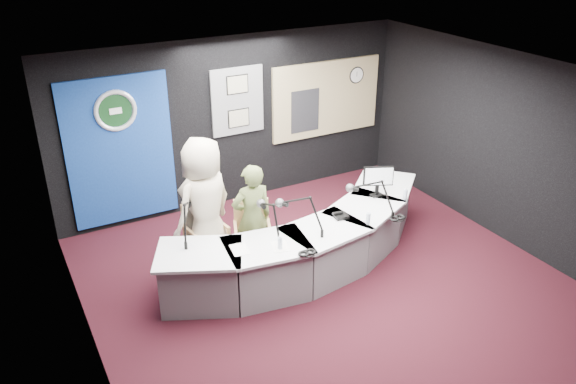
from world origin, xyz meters
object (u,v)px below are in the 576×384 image
armchair_right (253,240)px  person_woman (252,218)px  broadcast_desk (306,244)px  armchair_left (207,239)px  person_man (205,206)px

armchair_right → person_woman: person_woman is taller
broadcast_desk → armchair_left: (-1.20, 0.66, 0.08)m
armchair_right → person_woman: (0.00, -0.00, 0.34)m
broadcast_desk → person_woman: (-0.65, 0.35, 0.40)m
armchair_left → broadcast_desk: bearing=-37.3°
armchair_right → person_man: person_man is taller
armchair_left → armchair_right: bearing=-37.5°
person_woman → person_man: bearing=-25.4°
armchair_right → person_woman: 0.34m
broadcast_desk → armchair_right: size_ratio=5.11×
armchair_right → person_man: size_ratio=0.46×
person_man → broadcast_desk: bearing=127.4°
broadcast_desk → person_woman: bearing=151.5°
armchair_right → person_man: 0.82m
broadcast_desk → armchair_right: (-0.65, 0.35, 0.07)m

